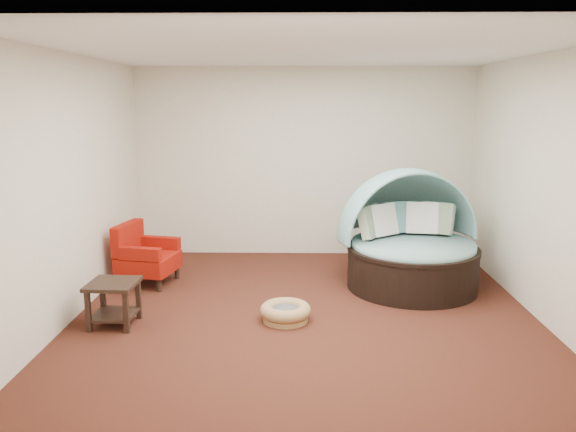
{
  "coord_description": "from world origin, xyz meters",
  "views": [
    {
      "loc": [
        -0.09,
        -5.89,
        2.3
      ],
      "look_at": [
        -0.2,
        0.6,
        0.97
      ],
      "focal_mm": 35.0,
      "sensor_mm": 36.0,
      "label": 1
    }
  ],
  "objects_px": {
    "canopy_daybed": "(410,232)",
    "red_armchair": "(144,256)",
    "pet_basket": "(286,312)",
    "side_table": "(114,297)"
  },
  "relations": [
    {
      "from": "canopy_daybed",
      "to": "side_table",
      "type": "xyz_separation_m",
      "value": [
        -3.32,
        -1.36,
        -0.39
      ]
    },
    {
      "from": "pet_basket",
      "to": "side_table",
      "type": "bearing_deg",
      "value": -175.34
    },
    {
      "from": "canopy_daybed",
      "to": "red_armchair",
      "type": "xyz_separation_m",
      "value": [
        -3.37,
        0.01,
        -0.33
      ]
    },
    {
      "from": "red_armchair",
      "to": "canopy_daybed",
      "type": "bearing_deg",
      "value": 11.21
    },
    {
      "from": "canopy_daybed",
      "to": "pet_basket",
      "type": "height_order",
      "value": "canopy_daybed"
    },
    {
      "from": "canopy_daybed",
      "to": "red_armchair",
      "type": "height_order",
      "value": "canopy_daybed"
    },
    {
      "from": "pet_basket",
      "to": "red_armchair",
      "type": "height_order",
      "value": "red_armchair"
    },
    {
      "from": "red_armchair",
      "to": "side_table",
      "type": "bearing_deg",
      "value": -76.5
    },
    {
      "from": "canopy_daybed",
      "to": "pet_basket",
      "type": "distance_m",
      "value": 2.05
    },
    {
      "from": "canopy_daybed",
      "to": "side_table",
      "type": "bearing_deg",
      "value": -171.66
    }
  ]
}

